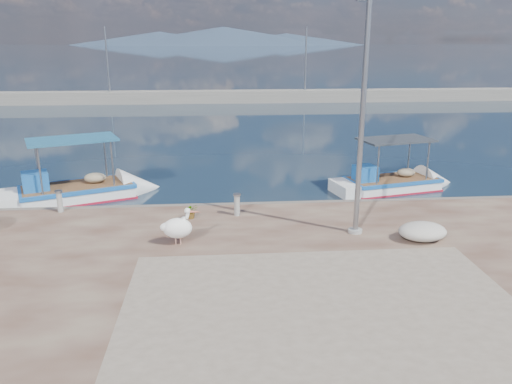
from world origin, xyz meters
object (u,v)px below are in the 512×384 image
at_px(boat_left, 76,194).
at_px(lamp_post, 361,127).
at_px(pelican, 178,227).
at_px(boat_right, 391,185).
at_px(bollard_near, 237,204).

height_order(boat_left, lamp_post, lamp_post).
distance_m(pelican, lamp_post, 6.10).
bearing_deg(lamp_post, pelican, -174.29).
relative_size(boat_right, bollard_near, 7.42).
bearing_deg(boat_right, boat_left, 167.95).
xyz_separation_m(lamp_post, bollard_near, (-3.60, 1.84, -2.88)).
bearing_deg(boat_left, pelican, -75.78).
height_order(boat_left, pelican, boat_left).
distance_m(pelican, bollard_near, 2.99).
relative_size(pelican, lamp_post, 0.16).
bearing_deg(lamp_post, boat_left, 150.31).
distance_m(boat_left, boat_right, 13.24).
height_order(boat_left, bollard_near, boat_left).
relative_size(boat_left, pelican, 5.61).
xyz_separation_m(boat_right, lamp_post, (-3.25, -5.99, 3.59)).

